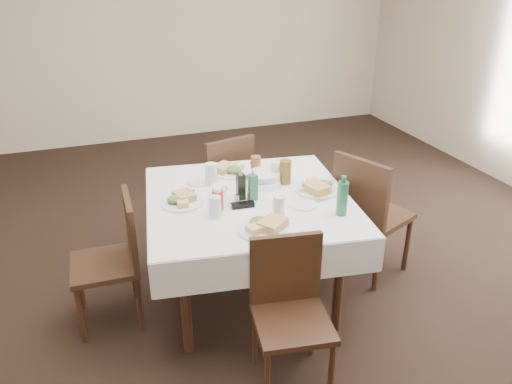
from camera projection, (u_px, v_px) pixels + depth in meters
ground_plane at (266, 279)px, 3.70m from camera, size 7.00×7.00×0.00m
room_shell at (269, 42)px, 2.97m from camera, size 6.04×7.04×2.80m
dining_table at (249, 209)px, 3.25m from camera, size 1.47×1.47×0.76m
chair_north at (225, 180)px, 4.09m from camera, size 0.51×0.51×0.90m
chair_south at (289, 302)px, 2.69m from camera, size 0.45×0.45×0.84m
chair_east at (367, 209)px, 3.55m from camera, size 0.59×0.59×0.95m
chair_west at (117, 252)px, 3.12m from camera, size 0.41×0.41×0.86m
meal_north at (230, 170)px, 3.58m from camera, size 0.28×0.28×0.06m
meal_south at (265, 226)px, 2.82m from camera, size 0.30×0.30×0.06m
meal_east at (318, 187)px, 3.30m from camera, size 0.30×0.30×0.07m
meal_west at (182, 200)px, 3.14m from camera, size 0.26×0.26×0.06m
side_plate_a at (199, 182)px, 3.43m from camera, size 0.17×0.17×0.01m
side_plate_b at (303, 205)px, 3.11m from camera, size 0.17×0.17×0.01m
water_n at (211, 174)px, 3.38m from camera, size 0.08×0.08×0.15m
water_s at (279, 206)px, 2.96m from camera, size 0.07×0.07×0.13m
water_e at (277, 172)px, 3.42m from camera, size 0.08×0.08×0.14m
water_w at (215, 207)px, 2.96m from camera, size 0.07×0.07×0.13m
iced_tea_a at (256, 166)px, 3.51m from camera, size 0.07×0.07×0.15m
iced_tea_b at (285, 172)px, 3.39m from camera, size 0.08×0.08×0.16m
bread_basket at (264, 178)px, 3.40m from camera, size 0.25×0.25×0.08m
oil_cruet_dark at (241, 186)px, 3.17m from camera, size 0.05×0.05×0.22m
oil_cruet_green at (253, 186)px, 3.16m from camera, size 0.05×0.05×0.22m
ketchup_bottle at (218, 199)px, 3.04m from camera, size 0.07×0.07×0.15m
salt_shaker at (237, 199)px, 3.12m from camera, size 0.03×0.03×0.07m
pepper_shaker at (250, 195)px, 3.17m from camera, size 0.03×0.03×0.07m
coffee_mug at (218, 192)px, 3.20m from camera, size 0.13×0.12×0.09m
sunglasses at (243, 205)px, 3.09m from camera, size 0.15×0.06×0.03m
green_bottle at (342, 198)px, 2.97m from camera, size 0.07×0.07×0.25m
sugar_caddy at (303, 189)px, 3.29m from camera, size 0.08×0.05×0.04m
cutlery_n at (255, 167)px, 3.67m from camera, size 0.08×0.20×0.01m
cutlery_s at (250, 237)px, 2.76m from camera, size 0.05×0.18×0.01m
cutlery_e at (316, 201)px, 3.16m from camera, size 0.16×0.05×0.01m
cutlery_w at (183, 192)px, 3.28m from camera, size 0.16×0.05×0.01m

